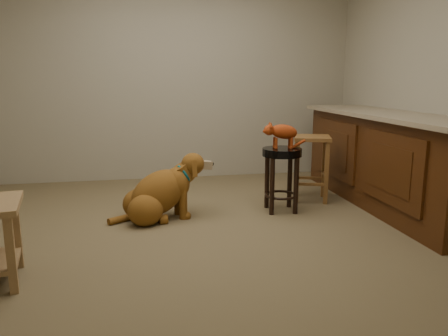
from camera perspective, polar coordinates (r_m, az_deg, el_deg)
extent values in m
cube|color=brown|center=(3.82, -3.24, -7.75)|extent=(4.50, 4.00, 0.01)
cube|color=#9E977F|center=(5.60, -6.24, 11.90)|extent=(4.50, 0.04, 2.60)
cube|color=#9E977F|center=(1.65, 5.97, 12.68)|extent=(4.50, 0.04, 2.60)
cube|color=#9E977F|center=(4.50, 26.86, 10.82)|extent=(0.04, 4.00, 2.60)
cube|color=#4A260D|center=(4.64, 20.72, 0.73)|extent=(0.60, 2.50, 0.90)
cube|color=gray|center=(4.57, 20.82, 6.52)|extent=(0.70, 2.56, 0.04)
cube|color=black|center=(4.75, 20.79, -3.99)|extent=(0.52, 2.50, 0.10)
cube|color=#4A260D|center=(4.01, 21.05, -0.18)|extent=(0.02, 0.90, 0.62)
cube|color=#4A260D|center=(4.96, 14.39, 2.37)|extent=(0.02, 0.90, 0.62)
cube|color=#3D1E0A|center=(4.01, 20.90, -0.19)|extent=(0.02, 0.60, 0.40)
cube|color=#3D1E0A|center=(4.96, 14.26, 2.37)|extent=(0.02, 0.60, 0.40)
cylinder|color=black|center=(4.39, 8.57, -1.62)|extent=(0.05, 0.05, 0.54)
cylinder|color=black|center=(4.33, 5.63, -1.71)|extent=(0.05, 0.05, 0.54)
cylinder|color=black|center=(4.17, 9.38, -2.34)|extent=(0.05, 0.05, 0.54)
cylinder|color=black|center=(4.12, 6.30, -2.44)|extent=(0.05, 0.05, 0.54)
torus|color=black|center=(4.28, 7.43, -3.52)|extent=(0.34, 0.34, 0.03)
cylinder|color=black|center=(4.19, 7.58, 2.08)|extent=(0.38, 0.38, 0.07)
cube|color=brown|center=(4.83, 12.90, 0.05)|extent=(0.05, 0.05, 0.64)
cube|color=brown|center=(4.81, 9.42, 0.15)|extent=(0.05, 0.05, 0.64)
cube|color=brown|center=(4.55, 13.23, -0.68)|extent=(0.05, 0.05, 0.64)
cube|color=brown|center=(4.53, 9.52, -0.59)|extent=(0.05, 0.05, 0.64)
cube|color=brown|center=(4.62, 11.43, 3.87)|extent=(0.47, 0.47, 0.04)
cube|color=olive|center=(3.28, -25.43, -7.72)|extent=(0.06, 0.06, 0.49)
cube|color=olive|center=(2.92, -26.07, -10.17)|extent=(0.06, 0.06, 0.49)
ellipsoid|color=brown|center=(4.11, -10.94, -4.58)|extent=(0.36, 0.32, 0.29)
ellipsoid|color=brown|center=(3.90, -10.22, -5.47)|extent=(0.36, 0.32, 0.29)
cylinder|color=brown|center=(4.19, -8.90, -5.61)|extent=(0.09, 0.10, 0.09)
cylinder|color=brown|center=(3.94, -7.94, -6.69)|extent=(0.09, 0.10, 0.09)
ellipsoid|color=brown|center=(4.01, -8.53, -3.21)|extent=(0.71, 0.47, 0.58)
ellipsoid|color=brown|center=(4.03, -6.23, -2.00)|extent=(0.29, 0.31, 0.29)
cylinder|color=brown|center=(4.16, -6.03, -3.75)|extent=(0.09, 0.09, 0.34)
cylinder|color=brown|center=(4.01, -5.36, -4.32)|extent=(0.09, 0.09, 0.34)
sphere|color=brown|center=(4.20, -5.63, -5.65)|extent=(0.09, 0.09, 0.09)
sphere|color=brown|center=(4.06, -4.95, -6.28)|extent=(0.09, 0.09, 0.09)
cylinder|color=brown|center=(4.03, -5.28, -0.68)|extent=(0.24, 0.19, 0.22)
ellipsoid|color=brown|center=(4.04, -4.10, 0.54)|extent=(0.25, 0.24, 0.21)
cube|color=#937D5C|center=(4.09, -2.55, 0.41)|extent=(0.16, 0.10, 0.09)
sphere|color=black|center=(4.11, -1.68, 0.54)|extent=(0.05, 0.05, 0.05)
cube|color=brown|center=(4.13, -4.75, 0.38)|extent=(0.05, 0.06, 0.15)
cube|color=brown|center=(3.96, -3.90, -0.11)|extent=(0.05, 0.06, 0.15)
torus|color=#0A5056|center=(4.04, -5.28, -0.81)|extent=(0.15, 0.21, 0.18)
cylinder|color=#D8BF4C|center=(4.06, -4.66, -1.61)|extent=(0.01, 0.04, 0.04)
cylinder|color=brown|center=(4.05, -13.16, -6.47)|extent=(0.26, 0.19, 0.06)
ellipsoid|color=#93310E|center=(4.16, 7.84, 4.72)|extent=(0.28, 0.15, 0.17)
cylinder|color=#93310E|center=(4.19, 6.61, 3.34)|extent=(0.03, 0.03, 0.10)
sphere|color=#93310E|center=(4.20, 6.60, 2.79)|extent=(0.03, 0.03, 0.03)
cylinder|color=#93310E|center=(4.12, 6.83, 3.20)|extent=(0.03, 0.03, 0.10)
sphere|color=#93310E|center=(4.13, 6.82, 2.64)|extent=(0.03, 0.03, 0.03)
cylinder|color=#93310E|center=(4.23, 8.56, 3.36)|extent=(0.03, 0.03, 0.10)
sphere|color=#93310E|center=(4.24, 8.54, 2.81)|extent=(0.03, 0.03, 0.03)
cylinder|color=#93310E|center=(4.16, 8.82, 3.22)|extent=(0.03, 0.03, 0.10)
sphere|color=#93310E|center=(4.17, 8.80, 2.66)|extent=(0.03, 0.03, 0.03)
sphere|color=#93310E|center=(4.13, 5.92, 4.95)|extent=(0.10, 0.10, 0.10)
sphere|color=#93310E|center=(4.12, 5.35, 4.82)|extent=(0.04, 0.04, 0.04)
sphere|color=brown|center=(4.12, 5.14, 4.81)|extent=(0.02, 0.02, 0.02)
cone|color=#93310E|center=(4.16, 5.98, 5.73)|extent=(0.05, 0.05, 0.05)
cone|color=#C66B60|center=(4.16, 5.95, 5.69)|extent=(0.02, 0.02, 0.03)
cone|color=#93310E|center=(4.10, 6.16, 5.64)|extent=(0.05, 0.05, 0.05)
cone|color=#C66B60|center=(4.10, 6.13, 5.60)|extent=(0.02, 0.02, 0.03)
cylinder|color=#93310E|center=(4.25, 9.47, 2.99)|extent=(0.20, 0.10, 0.10)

